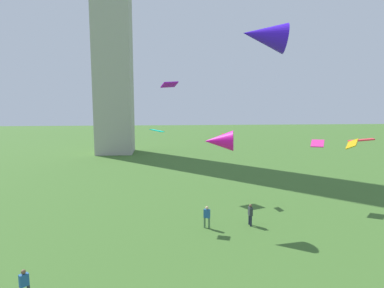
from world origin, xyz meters
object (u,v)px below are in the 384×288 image
object	(u,v)px
person_2	(24,283)
kite_flying_1	(219,141)
kite_flying_2	(318,143)
kite_flying_7	(157,131)
kite_flying_0	(264,36)
kite_flying_3	(169,85)
kite_flying_4	(227,135)
person_1	(250,213)
kite_flying_6	(361,140)
person_0	(207,216)
kite_flying_8	(352,144)

from	to	relation	value
person_2	kite_flying_1	bearing A→B (deg)	-2.68
kite_flying_1	kite_flying_2	xyz separation A→B (m)	(9.65, 4.40, -0.86)
kite_flying_7	kite_flying_1	bearing A→B (deg)	179.72
kite_flying_0	kite_flying_3	world-z (taller)	kite_flying_0
person_2	kite_flying_0	xyz separation A→B (m)	(11.86, 1.95, 11.90)
kite_flying_1	kite_flying_4	size ratio (longest dim) A/B	2.19
person_1	kite_flying_6	distance (m)	9.37
kite_flying_1	kite_flying_0	bearing A→B (deg)	22.74
person_0	kite_flying_4	world-z (taller)	kite_flying_4
kite_flying_3	kite_flying_6	xyz separation A→B (m)	(12.77, -13.74, -4.26)
kite_flying_3	kite_flying_4	world-z (taller)	kite_flying_3
kite_flying_7	kite_flying_0	bearing A→B (deg)	146.10
kite_flying_1	kite_flying_6	size ratio (longest dim) A/B	1.33
person_1	kite_flying_1	size ratio (longest dim) A/B	0.68
person_2	kite_flying_1	size ratio (longest dim) A/B	0.64
kite_flying_0	kite_flying_8	xyz separation A→B (m)	(5.37, 0.51, -5.71)
person_0	kite_flying_0	bearing A→B (deg)	-40.69
kite_flying_3	kite_flying_7	world-z (taller)	kite_flying_3
kite_flying_4	kite_flying_8	bearing A→B (deg)	12.04
kite_flying_2	kite_flying_4	size ratio (longest dim) A/B	1.66
kite_flying_1	kite_flying_7	world-z (taller)	kite_flying_1
kite_flying_2	kite_flying_0	bearing A→B (deg)	-9.03
person_0	kite_flying_0	world-z (taller)	kite_flying_0
kite_flying_4	kite_flying_1	bearing A→B (deg)	-22.01
person_1	kite_flying_0	xyz separation A→B (m)	(-1.25, -6.67, 11.85)
person_0	kite_flying_1	size ratio (longest dim) A/B	0.69
person_2	kite_flying_3	xyz separation A→B (m)	(7.15, 19.77, 10.19)
kite_flying_0	kite_flying_4	xyz separation A→B (m)	(0.66, 13.95, -6.62)
kite_flying_0	kite_flying_7	world-z (taller)	kite_flying_0
person_0	kite_flying_3	world-z (taller)	kite_flying_3
kite_flying_2	kite_flying_3	world-z (taller)	kite_flying_3
kite_flying_4	kite_flying_7	size ratio (longest dim) A/B	0.95
person_0	kite_flying_4	bearing A→B (deg)	100.89
kite_flying_1	kite_flying_3	size ratio (longest dim) A/B	1.28
kite_flying_2	kite_flying_3	distance (m)	15.66
person_1	kite_flying_0	distance (m)	13.65
person_1	kite_flying_6	size ratio (longest dim) A/B	0.91
person_0	kite_flying_2	bearing A→B (deg)	56.12
kite_flying_1	kite_flying_7	bearing A→B (deg)	-100.36
person_0	kite_flying_7	bearing A→B (deg)	176.49
kite_flying_4	kite_flying_0	bearing A→B (deg)	-9.98
person_1	person_2	bearing A→B (deg)	118.65
kite_flying_1	kite_flying_2	world-z (taller)	kite_flying_1
kite_flying_6	kite_flying_7	bearing A→B (deg)	3.98
person_0	kite_flying_6	world-z (taller)	kite_flying_6
person_1	kite_flying_4	bearing A→B (deg)	-0.04
kite_flying_0	kite_flying_3	xyz separation A→B (m)	(-4.71, 17.82, -1.71)
person_1	person_2	world-z (taller)	person_1
kite_flying_6	person_2	bearing A→B (deg)	40.10
kite_flying_0	person_2	bearing A→B (deg)	-72.86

